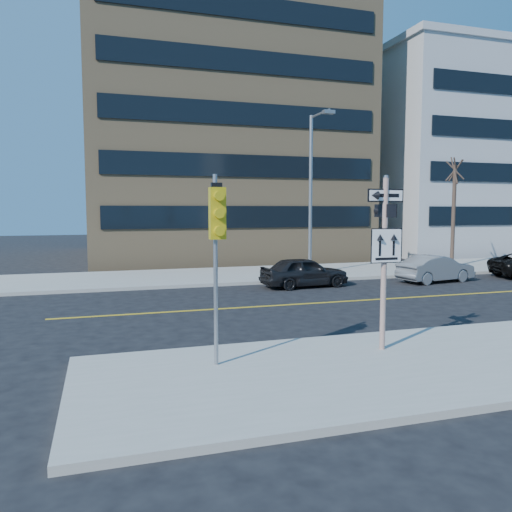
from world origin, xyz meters
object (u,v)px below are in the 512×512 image
object	(u,v)px
parked_car_b	(436,269)
streetlight_a	(313,183)
traffic_signal	(217,229)
parked_car_a	(304,272)
sign_pole	(385,253)
street_tree_west	(455,173)

from	to	relation	value
parked_car_b	streetlight_a	size ratio (longest dim) A/B	0.48
parked_car_b	streetlight_a	xyz separation A→B (m)	(-4.87, 3.47, 4.12)
traffic_signal	parked_car_a	size ratio (longest dim) A/B	1.01
sign_pole	streetlight_a	distance (m)	14.05
traffic_signal	streetlight_a	distance (m)	15.72
parked_car_a	street_tree_west	size ratio (longest dim) A/B	0.62
sign_pole	traffic_signal	world-z (taller)	sign_pole
sign_pole	traffic_signal	bearing A→B (deg)	-177.89
parked_car_a	parked_car_b	bearing A→B (deg)	-98.22
sign_pole	streetlight_a	xyz separation A→B (m)	(4.00, 13.27, 2.32)
parked_car_b	parked_car_a	bearing A→B (deg)	76.56
sign_pole	parked_car_a	distance (m)	10.66
parked_car_b	street_tree_west	size ratio (longest dim) A/B	0.61
streetlight_a	parked_car_a	bearing A→B (deg)	-119.15
traffic_signal	streetlight_a	bearing A→B (deg)	59.20
streetlight_a	street_tree_west	distance (m)	9.05
traffic_signal	street_tree_west	size ratio (longest dim) A/B	0.63
traffic_signal	parked_car_b	xyz separation A→B (m)	(12.87, 9.94, -2.39)
streetlight_a	street_tree_west	world-z (taller)	streetlight_a
parked_car_a	streetlight_a	bearing A→B (deg)	-33.40
sign_pole	parked_car_b	world-z (taller)	sign_pole
parked_car_a	streetlight_a	world-z (taller)	streetlight_a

